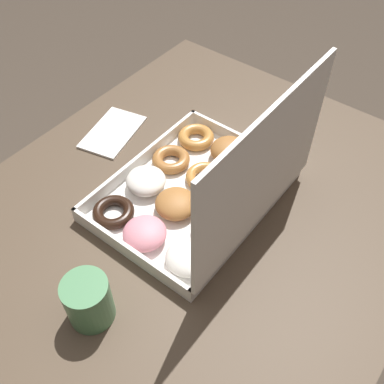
{
  "coord_description": "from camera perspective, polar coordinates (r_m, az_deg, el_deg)",
  "views": [
    {
      "loc": [
        0.46,
        0.36,
        1.44
      ],
      "look_at": [
        -0.04,
        -0.03,
        0.72
      ],
      "focal_mm": 42.0,
      "sensor_mm": 36.0,
      "label": 1
    }
  ],
  "objects": [
    {
      "name": "dining_table",
      "position": [
        1.01,
        -0.2,
        -6.32
      ],
      "size": [
        1.09,
        0.88,
        0.7
      ],
      "color": "#4C3D2D",
      "rests_on": "ground_plane"
    },
    {
      "name": "coffee_mug",
      "position": [
        0.79,
        -12.93,
        -13.34
      ],
      "size": [
        0.08,
        0.08,
        0.1
      ],
      "color": "#4C8456",
      "rests_on": "dining_table"
    },
    {
      "name": "paper_napkin",
      "position": [
        1.13,
        -10.03,
        7.5
      ],
      "size": [
        0.19,
        0.14,
        0.01
      ],
      "color": "white",
      "rests_on": "dining_table"
    },
    {
      "name": "ground_plane",
      "position": [
        1.55,
        -0.14,
        -19.36
      ],
      "size": [
        8.0,
        8.0,
        0.0
      ],
      "primitive_type": "plane",
      "color": "#42382D"
    },
    {
      "name": "donut_box",
      "position": [
        0.92,
        1.28,
        0.25
      ],
      "size": [
        0.4,
        0.31,
        0.32
      ],
      "color": "white",
      "rests_on": "dining_table"
    }
  ]
}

